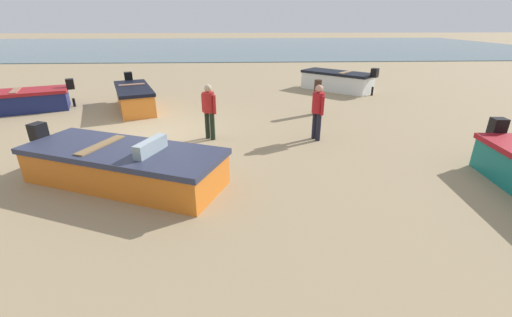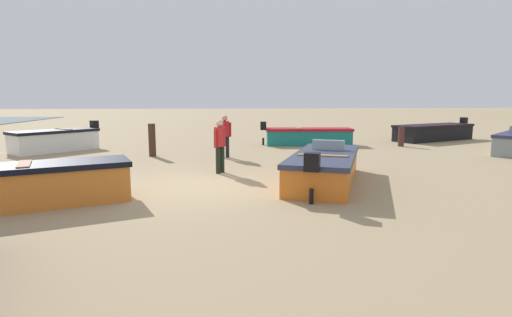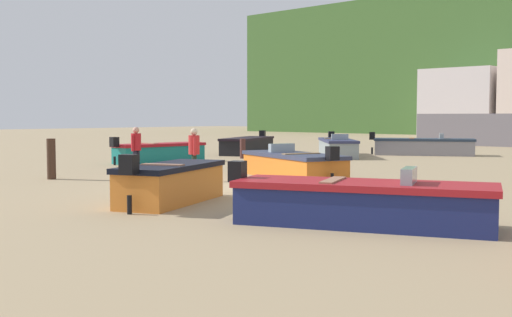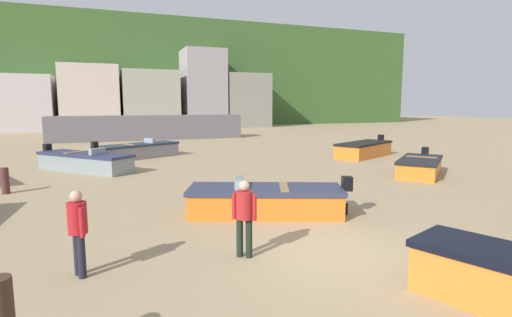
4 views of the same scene
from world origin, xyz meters
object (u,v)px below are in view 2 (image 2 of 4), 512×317
boat_black_6 (434,132)px  boat_teal_8 (308,136)px  boat_orange_7 (47,183)px  boat_white_4 (55,140)px  beach_walker_distant (220,142)px  boat_orange_9 (325,167)px  mooring_post_near_water (401,137)px  beach_walker_foreground (225,133)px  mooring_post_mid_beach (152,140)px

boat_black_6 → boat_teal_8: (1.51, -7.27, -0.02)m
boat_orange_7 → boat_teal_8: boat_orange_7 is taller
boat_white_4 → boat_orange_7: bearing=153.6°
boat_black_6 → beach_walker_distant: size_ratio=3.16×
boat_white_4 → boat_black_6: boat_white_4 is taller
boat_white_4 → boat_teal_8: 11.40m
boat_black_6 → boat_orange_7: (11.66, -15.28, 0.02)m
boat_black_6 → boat_orange_9: size_ratio=1.09×
boat_white_4 → boat_teal_8: (-1.14, 11.34, -0.05)m
boat_orange_9 → mooring_post_near_water: boat_orange_9 is taller
boat_white_4 → beach_walker_distant: beach_walker_distant is taller
boat_white_4 → mooring_post_near_water: (-0.22, 15.63, -0.01)m
boat_white_4 → mooring_post_near_water: boat_white_4 is taller
beach_walker_distant → beach_walker_foreground: bearing=-146.1°
mooring_post_mid_beach → beach_walker_distant: (3.76, 2.62, 0.31)m
boat_black_6 → boat_orange_7: 19.22m
boat_teal_8 → boat_orange_9: bearing=-5.1°
boat_black_6 → mooring_post_mid_beach: mooring_post_mid_beach is taller
beach_walker_foreground → beach_walker_distant: size_ratio=1.00×
boat_orange_7 → mooring_post_near_water: 15.37m
boat_orange_9 → beach_walker_distant: bearing=171.8°
beach_walker_distant → boat_black_6: bearing=163.7°
boat_orange_9 → beach_walker_foreground: beach_walker_foreground is taller
boat_black_6 → beach_walker_distant: 14.31m
beach_walker_foreground → beach_walker_distant: 3.14m
boat_white_4 → mooring_post_near_water: 15.63m
boat_orange_7 → beach_walker_distant: bearing=109.8°
mooring_post_mid_beach → beach_walker_distant: beach_walker_distant is taller
boat_orange_7 → boat_orange_9: (-1.62, 6.51, -0.05)m
mooring_post_mid_beach → boat_white_4: bearing=-114.3°
boat_orange_7 → mooring_post_near_water: (-9.23, 12.29, 0.01)m
mooring_post_mid_beach → beach_walker_foreground: size_ratio=0.79×
boat_black_6 → boat_orange_9: boat_black_6 is taller
boat_orange_7 → mooring_post_mid_beach: size_ratio=2.84×
mooring_post_mid_beach → boat_orange_7: bearing=-8.8°
beach_walker_foreground → beach_walker_distant: same height
boat_orange_7 → mooring_post_mid_beach: mooring_post_mid_beach is taller
beach_walker_foreground → boat_black_6: bearing=-177.4°
boat_black_6 → mooring_post_near_water: size_ratio=5.49×
boat_white_4 → beach_walker_distant: (5.76, 7.04, 0.48)m
boat_orange_7 → beach_walker_distant: beach_walker_distant is taller
boat_white_4 → beach_walker_foreground: beach_walker_foreground is taller
boat_orange_9 → beach_walker_foreground: 5.46m
boat_teal_8 → beach_walker_distant: size_ratio=2.76×
boat_orange_7 → beach_walker_foreground: bearing=127.1°
boat_teal_8 → beach_walker_distant: (6.89, -4.30, 0.53)m
boat_teal_8 → boat_orange_9: size_ratio=0.96×
mooring_post_mid_beach → beach_walker_foreground: 2.92m
boat_teal_8 → beach_walker_foreground: bearing=-42.6°
boat_white_4 → boat_black_6: (-2.65, 18.61, -0.03)m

